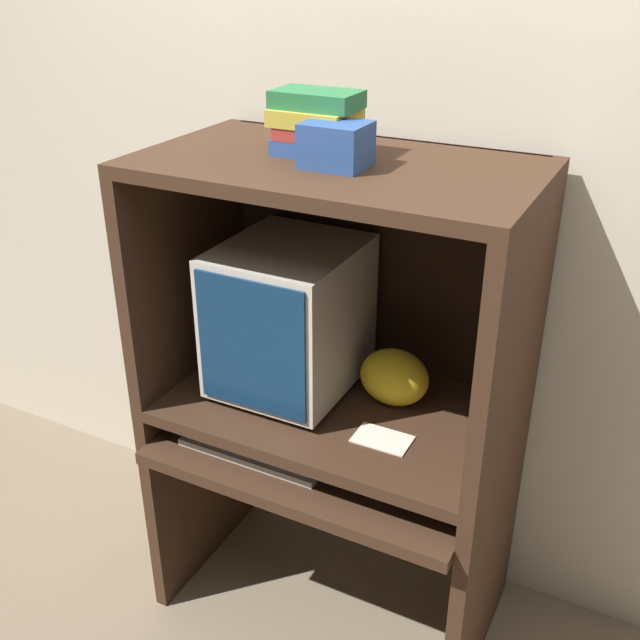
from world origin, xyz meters
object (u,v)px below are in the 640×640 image
at_px(crt_monitor, 289,317).
at_px(keyboard, 256,448).
at_px(snack_bag, 394,377).
at_px(book_stack, 317,123).
at_px(mouse, 348,481).
at_px(storage_box, 336,145).

relative_size(crt_monitor, keyboard, 1.01).
height_order(crt_monitor, snack_bag, crt_monitor).
bearing_deg(keyboard, crt_monitor, 90.21).
xyz_separation_m(snack_bag, book_stack, (-0.22, -0.04, 0.69)).
relative_size(crt_monitor, book_stack, 2.06).
relative_size(crt_monitor, mouse, 6.47).
bearing_deg(crt_monitor, keyboard, -89.79).
height_order(book_stack, storage_box, book_stack).
distance_m(mouse, storage_box, 0.87).
bearing_deg(mouse, book_stack, 132.22).
height_order(keyboard, book_stack, book_stack).
bearing_deg(book_stack, mouse, -47.78).
distance_m(mouse, book_stack, 0.93).
xyz_separation_m(mouse, storage_box, (-0.11, 0.14, 0.85)).
distance_m(snack_bag, book_stack, 0.73).
bearing_deg(mouse, crt_monitor, 143.22).
height_order(keyboard, mouse, mouse).
distance_m(snack_bag, storage_box, 0.69).
height_order(mouse, storage_box, storage_box).
xyz_separation_m(crt_monitor, book_stack, (0.08, 0.01, 0.55)).
bearing_deg(mouse, keyboard, 176.68).
xyz_separation_m(crt_monitor, storage_box, (0.18, -0.08, 0.53)).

